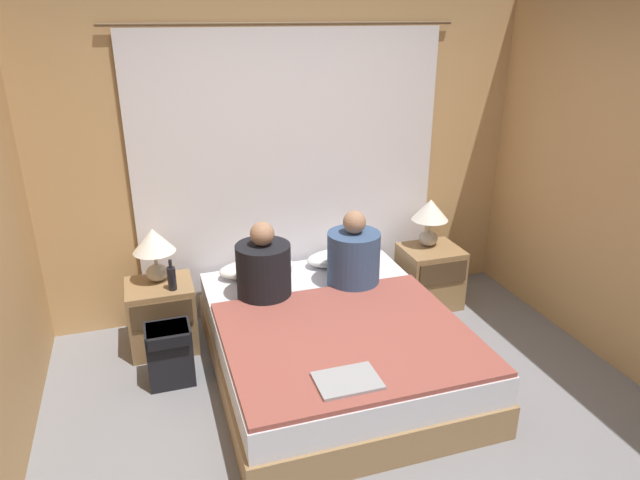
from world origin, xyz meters
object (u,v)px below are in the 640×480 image
object	(u,v)px
nightstand_left	(162,316)
pillow_right	(342,257)
nightstand_right	(430,276)
person_right_in_bed	(354,256)
pillow_left	(257,268)
person_left_in_bed	(264,269)
bed	(333,344)
lamp_right	(430,214)
laptop_on_bed	(347,381)
lamp_left	(154,246)
beer_bottle_on_left_stand	(172,278)
backpack_on_floor	(170,351)

from	to	relation	value
nightstand_left	pillow_right	bearing A→B (deg)	4.72
nightstand_right	person_right_in_bed	size ratio (longest dim) A/B	0.88
pillow_left	person_left_in_bed	distance (m)	0.41
bed	person_right_in_bed	bearing A→B (deg)	54.64
lamp_right	pillow_right	bearing A→B (deg)	176.41
nightstand_right	person_left_in_bed	size ratio (longest dim) A/B	0.89
laptop_on_bed	person_right_in_bed	bearing A→B (deg)	67.73
bed	laptop_on_bed	size ratio (longest dim) A/B	5.62
lamp_left	pillow_left	size ratio (longest dim) A/B	0.68
nightstand_right	beer_bottle_on_left_stand	distance (m)	2.15
pillow_left	person_right_in_bed	size ratio (longest dim) A/B	1.01
nightstand_right	lamp_left	world-z (taller)	lamp_left
nightstand_left	laptop_on_bed	world-z (taller)	nightstand_left
bed	lamp_left	distance (m)	1.46
laptop_on_bed	backpack_on_floor	size ratio (longest dim) A/B	0.84
laptop_on_bed	nightstand_left	bearing A→B (deg)	122.80
pillow_right	beer_bottle_on_left_stand	world-z (taller)	beer_bottle_on_left_stand
person_left_in_bed	backpack_on_floor	size ratio (longest dim) A/B	1.37
nightstand_right	laptop_on_bed	distance (m)	1.94
nightstand_right	laptop_on_bed	xyz separation A→B (m)	(-1.28, -1.44, 0.21)
nightstand_left	nightstand_right	bearing A→B (deg)	0.00
bed	person_left_in_bed	world-z (taller)	person_left_in_bed
nightstand_right	lamp_left	distance (m)	2.27
bed	backpack_on_floor	distance (m)	1.11
bed	lamp_left	world-z (taller)	lamp_left
pillow_right	backpack_on_floor	distance (m)	1.58
nightstand_right	pillow_right	distance (m)	0.79
lamp_left	beer_bottle_on_left_stand	size ratio (longest dim) A/B	1.76
bed	person_right_in_bed	distance (m)	0.69
bed	backpack_on_floor	size ratio (longest dim) A/B	4.71
nightstand_right	laptop_on_bed	bearing A→B (deg)	-131.78
beer_bottle_on_left_stand	bed	bearing A→B (deg)	-29.54
person_left_in_bed	person_right_in_bed	bearing A→B (deg)	0.00
bed	pillow_right	xyz separation A→B (m)	(0.35, 0.80, 0.28)
nightstand_left	lamp_right	bearing A→B (deg)	1.90
nightstand_right	person_left_in_bed	distance (m)	1.56
person_left_in_bed	person_right_in_bed	world-z (taller)	person_right_in_bed
bed	person_left_in_bed	xyz separation A→B (m)	(-0.38, 0.43, 0.44)
beer_bottle_on_left_stand	laptop_on_bed	xyz separation A→B (m)	(0.83, -1.32, -0.14)
pillow_right	beer_bottle_on_left_stand	xyz separation A→B (m)	(-1.36, -0.23, 0.12)
pillow_left	person_right_in_bed	distance (m)	0.78
lamp_right	backpack_on_floor	world-z (taller)	lamp_right
pillow_left	nightstand_right	bearing A→B (deg)	-4.72
lamp_left	pillow_right	size ratio (longest dim) A/B	0.68
lamp_right	person_left_in_bed	bearing A→B (deg)	-167.56
pillow_right	backpack_on_floor	bearing A→B (deg)	-157.68
person_right_in_bed	beer_bottle_on_left_stand	xyz separation A→B (m)	(-1.32, 0.14, -0.05)
nightstand_right	lamp_left	size ratio (longest dim) A/B	1.27
laptop_on_bed	beer_bottle_on_left_stand	bearing A→B (deg)	122.13
lamp_right	laptop_on_bed	bearing A→B (deg)	-130.37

